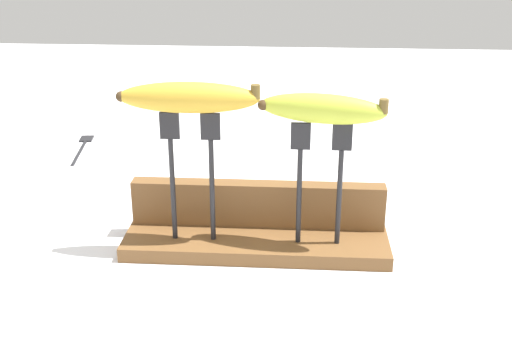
# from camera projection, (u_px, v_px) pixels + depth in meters

# --- Properties ---
(ground_plane) EXTENTS (3.00, 3.00, 0.00)m
(ground_plane) POSITION_uv_depth(u_px,v_px,m) (256.00, 249.00, 0.92)
(ground_plane) COLOR silver
(wooden_board) EXTENTS (0.37, 0.10, 0.02)m
(wooden_board) POSITION_uv_depth(u_px,v_px,m) (256.00, 243.00, 0.92)
(wooden_board) COLOR brown
(wooden_board) RESTS_ON ground
(board_backstop) EXTENTS (0.36, 0.03, 0.07)m
(board_backstop) POSITION_uv_depth(u_px,v_px,m) (258.00, 204.00, 0.94)
(board_backstop) COLOR brown
(board_backstop) RESTS_ON wooden_board
(fork_stand_left) EXTENTS (0.08, 0.01, 0.18)m
(fork_stand_left) POSITION_uv_depth(u_px,v_px,m) (191.00, 165.00, 0.87)
(fork_stand_left) COLOR black
(fork_stand_left) RESTS_ON wooden_board
(fork_stand_right) EXTENTS (0.08, 0.01, 0.17)m
(fork_stand_right) POSITION_uv_depth(u_px,v_px,m) (320.00, 173.00, 0.86)
(fork_stand_right) COLOR black
(fork_stand_right) RESTS_ON wooden_board
(banana_raised_left) EXTENTS (0.19, 0.04, 0.04)m
(banana_raised_left) POSITION_uv_depth(u_px,v_px,m) (189.00, 97.00, 0.83)
(banana_raised_left) COLOR gold
(banana_raised_left) RESTS_ON fork_stand_left
(banana_raised_right) EXTENTS (0.17, 0.07, 0.04)m
(banana_raised_right) POSITION_uv_depth(u_px,v_px,m) (322.00, 109.00, 0.83)
(banana_raised_right) COLOR #B2C138
(banana_raised_right) RESTS_ON fork_stand_right
(fork_fallen_near) EXTENTS (0.04, 0.17, 0.01)m
(fork_fallen_near) POSITION_uv_depth(u_px,v_px,m) (83.00, 145.00, 1.33)
(fork_fallen_near) COLOR black
(fork_fallen_near) RESTS_ON ground
(banana_chunk_near) EXTENTS (0.06, 0.06, 0.04)m
(banana_chunk_near) POSITION_uv_depth(u_px,v_px,m) (281.00, 204.00, 1.02)
(banana_chunk_near) COLOR #DBD147
(banana_chunk_near) RESTS_ON ground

